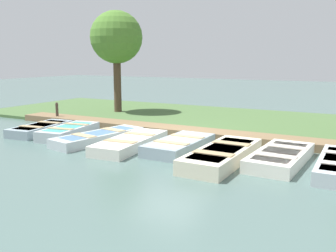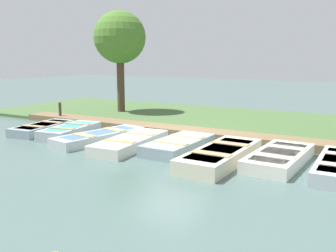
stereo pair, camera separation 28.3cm
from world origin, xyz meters
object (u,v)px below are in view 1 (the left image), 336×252
Objects in this scene: rowboat_6 at (281,157)px; rowboat_0 at (41,129)px; mooring_post_near at (57,112)px; park_tree_far_left at (116,38)px; rowboat_5 at (223,155)px; rowboat_1 at (69,131)px; rowboat_3 at (131,142)px; rowboat_2 at (99,137)px; rowboat_4 at (180,145)px.

rowboat_0 is at bearing -86.46° from rowboat_6.
mooring_post_near is 4.90m from park_tree_far_left.
mooring_post_near is (-2.24, -1.35, 0.28)m from rowboat_0.
rowboat_0 is at bearing 31.10° from mooring_post_near.
rowboat_5 reaches higher than rowboat_0.
rowboat_1 is 3.03× the size of mooring_post_near.
park_tree_far_left is at bearing -145.36° from rowboat_3.
rowboat_2 is (0.12, 2.98, -0.01)m from rowboat_0.
rowboat_0 is 0.78× the size of rowboat_2.
rowboat_5 reaches higher than rowboat_1.
rowboat_1 is 3.02m from rowboat_3.
park_tree_far_left reaches higher than rowboat_3.
rowboat_1 is 0.77× the size of rowboat_5.
rowboat_5 is (0.43, 4.75, 0.04)m from rowboat_2.
rowboat_6 is at bearing 116.03° from rowboat_5.
rowboat_6 is (-0.68, 1.46, -0.03)m from rowboat_5.
mooring_post_near is (-2.78, -9.08, 0.25)m from rowboat_5.
rowboat_5 is (0.63, 1.67, 0.02)m from rowboat_4.
park_tree_far_left is (-5.52, -6.42, 3.70)m from rowboat_4.
mooring_post_near reaches higher than rowboat_4.
rowboat_6 is at bearing 102.63° from rowboat_2.
rowboat_6 is (-0.47, 4.71, 0.01)m from rowboat_3.
rowboat_1 reaches higher than rowboat_2.
rowboat_0 is 0.99× the size of rowboat_4.
rowboat_4 is 3.14× the size of mooring_post_near.
rowboat_6 is at bearing 92.21° from rowboat_4.
rowboat_2 is 7.60m from park_tree_far_left.
rowboat_3 is (0.33, 4.47, 0.00)m from rowboat_0.
rowboat_4 is at bearing -86.28° from rowboat_6.
rowboat_5 is at bearing 70.62° from rowboat_4.
rowboat_1 is at bearing -87.75° from rowboat_4.
rowboat_0 is 9.18m from rowboat_6.
rowboat_4 reaches higher than rowboat_2.
mooring_post_near is at bearing -108.21° from rowboat_2.
mooring_post_near reaches higher than rowboat_2.
rowboat_5 is at bearing -62.19° from rowboat_6.
rowboat_1 is 7.72m from rowboat_6.
mooring_post_near is at bearing -98.59° from rowboat_6.
rowboat_1 is 3.61m from mooring_post_near.
rowboat_2 is 1.51m from rowboat_3.
rowboat_2 is at bearing -102.91° from rowboat_3.
rowboat_2 is 6.21m from rowboat_6.
rowboat_0 is at bearing 3.78° from park_tree_far_left.
rowboat_4 is 0.92× the size of rowboat_6.
rowboat_3 is (0.33, 3.01, -0.03)m from rowboat_1.
rowboat_4 reaches higher than rowboat_0.
mooring_post_near is at bearing -106.16° from rowboat_5.
rowboat_0 is 0.83× the size of rowboat_3.
rowboat_1 reaches higher than rowboat_0.
rowboat_3 is at bearing 39.21° from park_tree_far_left.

